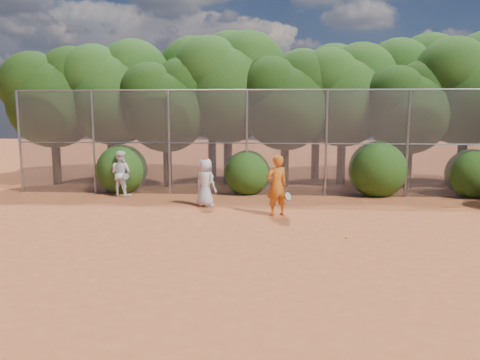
{
  "coord_description": "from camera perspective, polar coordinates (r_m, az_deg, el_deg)",
  "views": [
    {
      "loc": [
        0.05,
        -11.8,
        3.24
      ],
      "look_at": [
        -1.0,
        2.5,
        1.1
      ],
      "focal_mm": 35.0,
      "sensor_mm": 36.0,
      "label": 1
    }
  ],
  "objects": [
    {
      "name": "tree_5",
      "position": [
        21.07,
        12.62,
        10.49
      ],
      "size": [
        4.51,
        3.92,
        6.17
      ],
      "color": "black",
      "rests_on": "ground"
    },
    {
      "name": "tree_12",
      "position": [
        23.98,
        20.35,
        11.01
      ],
      "size": [
        5.02,
        4.37,
        6.88
      ],
      "color": "black",
      "rests_on": "ground"
    },
    {
      "name": "tree_9",
      "position": [
        24.03,
        -15.5,
        10.81
      ],
      "size": [
        4.83,
        4.2,
        6.62
      ],
      "color": "black",
      "rests_on": "ground"
    },
    {
      "name": "tree_4",
      "position": [
        20.04,
        5.72,
        9.93
      ],
      "size": [
        4.19,
        3.64,
        5.73
      ],
      "color": "black",
      "rests_on": "ground"
    },
    {
      "name": "ball_3",
      "position": [
        13.08,
        2.65,
        -5.71
      ],
      "size": [
        0.07,
        0.07,
        0.07
      ],
      "primitive_type": "sphere",
      "color": "#D5EA2A",
      "rests_on": "ground"
    },
    {
      "name": "tree_3",
      "position": [
        20.77,
        -1.33,
        11.68
      ],
      "size": [
        4.89,
        4.26,
        6.7
      ],
      "color": "black",
      "rests_on": "ground"
    },
    {
      "name": "tree_2",
      "position": [
        20.14,
        -8.83,
        9.37
      ],
      "size": [
        3.99,
        3.47,
        5.47
      ],
      "color": "black",
      "rests_on": "ground"
    },
    {
      "name": "player_yellow",
      "position": [
        14.43,
        4.51,
        -0.69
      ],
      "size": [
        0.92,
        0.72,
        1.89
      ],
      "rotation": [
        0.0,
        0.0,
        3.61
      ],
      "color": "#D06518",
      "rests_on": "ground"
    },
    {
      "name": "bush_3",
      "position": [
        19.7,
        26.39,
        0.93
      ],
      "size": [
        1.9,
        1.9,
        1.9
      ],
      "primitive_type": "sphere",
      "color": "#1E4310",
      "rests_on": "ground"
    },
    {
      "name": "tree_7",
      "position": [
        21.98,
        26.03,
        10.36
      ],
      "size": [
        4.77,
        4.14,
        6.53
      ],
      "color": "black",
      "rests_on": "ground"
    },
    {
      "name": "bush_1",
      "position": [
        18.28,
        0.87,
        1.13
      ],
      "size": [
        1.8,
        1.8,
        1.8
      ],
      "primitive_type": "sphere",
      "color": "#1E4310",
      "rests_on": "ground"
    },
    {
      "name": "tree_0",
      "position": [
        22.0,
        -21.7,
        9.7
      ],
      "size": [
        4.38,
        3.81,
        6.0
      ],
      "color": "black",
      "rests_on": "ground"
    },
    {
      "name": "player_teen",
      "position": [
        15.85,
        -4.24,
        -0.28
      ],
      "size": [
        0.96,
        0.88,
        1.67
      ],
      "rotation": [
        0.0,
        0.0,
        2.56
      ],
      "color": "silver",
      "rests_on": "ground"
    },
    {
      "name": "bush_2",
      "position": [
        18.64,
        16.41,
        1.55
      ],
      "size": [
        2.2,
        2.2,
        2.2
      ],
      "primitive_type": "sphere",
      "color": "#1E4310",
      "rests_on": "ground"
    },
    {
      "name": "ball_1",
      "position": [
        14.54,
        22.18,
        -4.88
      ],
      "size": [
        0.07,
        0.07,
        0.07
      ],
      "primitive_type": "sphere",
      "color": "#D5EA2A",
      "rests_on": "ground"
    },
    {
      "name": "bush_0",
      "position": [
        19.21,
        -14.19,
        1.53
      ],
      "size": [
        2.0,
        2.0,
        2.0
      ],
      "primitive_type": "sphere",
      "color": "#1E4310",
      "rests_on": "ground"
    },
    {
      "name": "tree_11",
      "position": [
        22.54,
        9.48,
        10.72
      ],
      "size": [
        4.64,
        4.03,
        6.35
      ],
      "color": "black",
      "rests_on": "ground"
    },
    {
      "name": "ball_4",
      "position": [
        17.25,
        14.98,
        -2.51
      ],
      "size": [
        0.07,
        0.07,
        0.07
      ],
      "primitive_type": "sphere",
      "color": "#D5EA2A",
      "rests_on": "ground"
    },
    {
      "name": "tree_10",
      "position": [
        23.08,
        -3.31,
        11.92
      ],
      "size": [
        5.15,
        4.48,
        7.06
      ],
      "color": "black",
      "rests_on": "ground"
    },
    {
      "name": "fence_back",
      "position": [
        17.84,
        3.66,
        4.66
      ],
      "size": [
        20.05,
        0.09,
        4.03
      ],
      "color": "gray",
      "rests_on": "ground"
    },
    {
      "name": "tree_6",
      "position": [
        20.58,
        19.93,
        8.62
      ],
      "size": [
        3.86,
        3.36,
        5.29
      ],
      "color": "black",
      "rests_on": "ground"
    },
    {
      "name": "ball_0",
      "position": [
        13.98,
        8.74,
        -4.87
      ],
      "size": [
        0.07,
        0.07,
        0.07
      ],
      "primitive_type": "sphere",
      "color": "#D5EA2A",
      "rests_on": "ground"
    },
    {
      "name": "player_white",
      "position": [
        18.3,
        -14.33,
        0.77
      ],
      "size": [
        1.0,
        0.87,
        1.73
      ],
      "rotation": [
        0.0,
        0.0,
        2.85
      ],
      "color": "white",
      "rests_on": "ground"
    },
    {
      "name": "tree_1",
      "position": [
        21.52,
        -15.02,
        10.67
      ],
      "size": [
        4.64,
        4.03,
        6.35
      ],
      "color": "black",
      "rests_on": "ground"
    },
    {
      "name": "ball_2",
      "position": [
        12.3,
        12.83,
        -6.83
      ],
      "size": [
        0.07,
        0.07,
        0.07
      ],
      "primitive_type": "sphere",
      "color": "#D5EA2A",
      "rests_on": "ground"
    },
    {
      "name": "ground",
      "position": [
        12.23,
        3.85,
        -6.89
      ],
      "size": [
        80.0,
        80.0,
        0.0
      ],
      "primitive_type": "plane",
      "color": "#AD4E27",
      "rests_on": "ground"
    }
  ]
}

